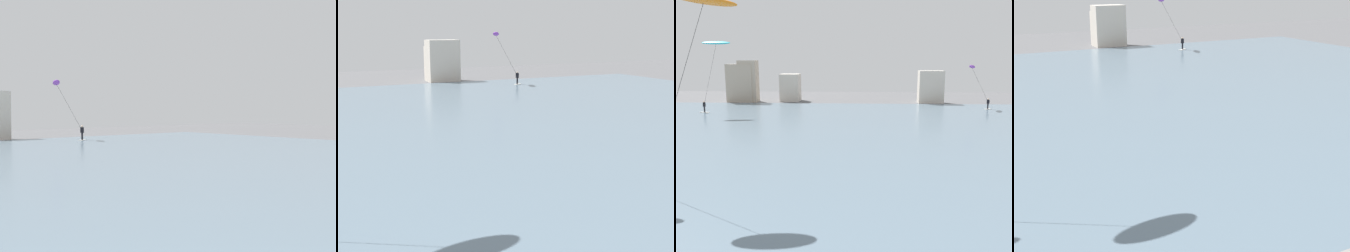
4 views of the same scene
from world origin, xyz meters
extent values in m
cube|color=slate|center=(0.00, 30.75, 0.05)|extent=(84.00, 52.00, 0.10)
cube|color=#B7A893|center=(-19.97, 59.53, 3.35)|extent=(4.65, 3.29, 6.70)
cube|color=#B7A893|center=(-18.59, 59.14, 3.67)|extent=(3.25, 2.24, 7.35)
cube|color=beige|center=(-11.42, 61.01, 2.46)|extent=(3.40, 3.47, 4.91)
cube|color=beige|center=(13.22, 59.99, 2.35)|extent=(3.00, 2.85, 4.71)
cube|color=beige|center=(13.67, 59.13, 2.80)|extent=(4.26, 2.50, 5.60)
cube|color=silver|center=(20.72, 50.63, 0.13)|extent=(1.40, 1.17, 0.06)
cylinder|color=black|center=(20.72, 50.63, 0.55)|extent=(0.20, 0.20, 0.78)
cube|color=black|center=(20.72, 50.63, 1.24)|extent=(0.38, 0.40, 0.60)
sphere|color=beige|center=(20.72, 50.63, 1.65)|extent=(0.20, 0.20, 0.20)
cylinder|color=#333333|center=(19.61, 51.43, 3.73)|extent=(2.26, 1.63, 5.09)
ellipsoid|color=purple|center=(18.49, 52.23, 6.42)|extent=(1.77, 2.52, 0.78)
cylinder|color=#333333|center=(-8.60, 15.84, 5.89)|extent=(3.11, 1.10, 9.41)
ellipsoid|color=orange|center=(-7.06, 16.38, 10.74)|extent=(3.86, 1.35, 1.07)
cube|color=silver|center=(-20.60, 45.16, 0.13)|extent=(1.45, 0.67, 0.06)
cylinder|color=black|center=(-20.60, 45.16, 0.55)|extent=(0.20, 0.20, 0.78)
cube|color=black|center=(-20.60, 45.16, 1.24)|extent=(0.27, 0.37, 0.60)
sphere|color=beige|center=(-20.60, 45.16, 1.65)|extent=(0.20, 0.20, 0.20)
cylinder|color=#333333|center=(-19.39, 44.99, 5.39)|extent=(2.45, 0.35, 8.41)
ellipsoid|color=#28B2C6|center=(-18.18, 44.83, 9.74)|extent=(3.93, 1.89, 0.65)
camera|label=1|loc=(-8.15, 2.85, 3.81)|focal=53.76mm
camera|label=2|loc=(-7.18, -3.63, 7.09)|focal=51.31mm
camera|label=3|loc=(1.73, -3.66, 7.52)|focal=37.98mm
camera|label=4|loc=(-8.32, -4.53, 8.92)|focal=50.63mm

